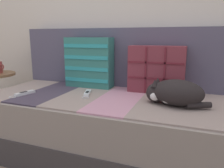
# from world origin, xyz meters

# --- Properties ---
(ground_plane) EXTENTS (14.00, 14.00, 0.00)m
(ground_plane) POSITION_xyz_m (0.00, 0.00, 0.00)
(ground_plane) COLOR #7A6651
(couch) EXTENTS (1.74, 0.84, 0.45)m
(couch) POSITION_xyz_m (-0.00, 0.13, 0.22)
(couch) COLOR #3D3838
(couch) RESTS_ON ground_plane
(sofa_backrest) EXTENTS (1.71, 0.14, 0.47)m
(sofa_backrest) POSITION_xyz_m (0.00, 0.48, 0.68)
(sofa_backrest) COLOR #514C60
(sofa_backrest) RESTS_ON couch
(throw_pillow_quilted) EXTENTS (0.40, 0.14, 0.34)m
(throw_pillow_quilted) POSITION_xyz_m (0.34, 0.33, 0.62)
(throw_pillow_quilted) COLOR brown
(throw_pillow_quilted) RESTS_ON couch
(throw_pillow_striped) EXTENTS (0.38, 0.14, 0.40)m
(throw_pillow_striped) POSITION_xyz_m (-0.21, 0.33, 0.65)
(throw_pillow_striped) COLOR #337A70
(throw_pillow_striped) RESTS_ON couch
(sleeping_cat) EXTENTS (0.38, 0.23, 0.16)m
(sleeping_cat) POSITION_xyz_m (0.49, 0.06, 0.52)
(sleeping_cat) COLOR black
(sleeping_cat) RESTS_ON couch
(game_remote_near) EXTENTS (0.10, 0.20, 0.02)m
(game_remote_near) POSITION_xyz_m (-0.11, 0.09, 0.45)
(game_remote_near) COLOR white
(game_remote_near) RESTS_ON couch
(game_remote_far) EXTENTS (0.09, 0.20, 0.02)m
(game_remote_far) POSITION_xyz_m (-0.53, -0.07, 0.45)
(game_remote_far) COLOR white
(game_remote_far) RESTS_ON couch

